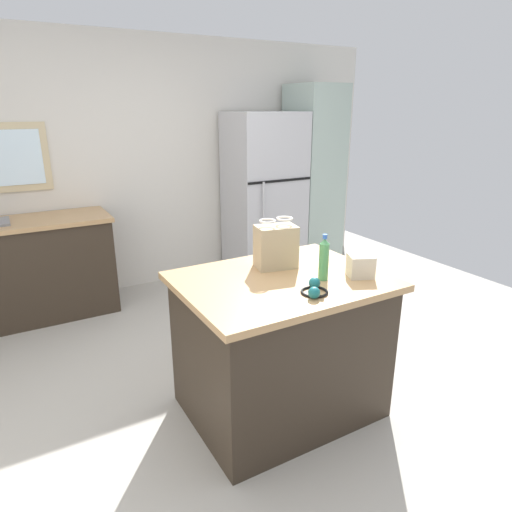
% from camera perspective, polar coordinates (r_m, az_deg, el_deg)
% --- Properties ---
extents(ground, '(6.50, 6.50, 0.00)m').
position_cam_1_polar(ground, '(3.19, 0.81, -16.81)').
color(ground, '#ADA89E').
extents(back_wall, '(5.42, 0.13, 2.52)m').
position_cam_1_polar(back_wall, '(4.84, -14.17, 11.04)').
color(back_wall, silver).
rests_on(back_wall, ground).
extents(kitchen_island, '(1.18, 0.92, 0.89)m').
position_cam_1_polar(kitchen_island, '(2.82, 3.11, -11.24)').
color(kitchen_island, '#33281E').
rests_on(kitchen_island, ground).
extents(refrigerator, '(0.77, 0.67, 1.79)m').
position_cam_1_polar(refrigerator, '(5.02, 1.04, 7.60)').
color(refrigerator, '#B7B7BC').
rests_on(refrigerator, ground).
extents(tall_cabinet, '(0.51, 0.60, 2.08)m').
position_cam_1_polar(tall_cabinet, '(5.36, 7.23, 9.71)').
color(tall_cabinet, '#9EB2A8').
rests_on(tall_cabinet, ground).
extents(sink_counter, '(1.56, 0.59, 1.10)m').
position_cam_1_polar(sink_counter, '(4.48, -27.62, -1.62)').
color(sink_counter, '#33281E').
rests_on(sink_counter, ground).
extents(shopping_bag, '(0.27, 0.21, 0.31)m').
position_cam_1_polar(shopping_bag, '(2.76, 2.53, 1.27)').
color(shopping_bag, tan).
rests_on(shopping_bag, kitchen_island).
extents(small_box, '(0.18, 0.17, 0.13)m').
position_cam_1_polar(small_box, '(2.70, 13.13, -1.24)').
color(small_box, beige).
rests_on(small_box, kitchen_island).
extents(bottle, '(0.06, 0.06, 0.27)m').
position_cam_1_polar(bottle, '(2.59, 8.61, -0.42)').
color(bottle, '#4C9956').
rests_on(bottle, kitchen_island).
extents(ear_defenders, '(0.21, 0.21, 0.06)m').
position_cam_1_polar(ear_defenders, '(2.43, 7.43, -4.20)').
color(ear_defenders, black).
rests_on(ear_defenders, kitchen_island).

